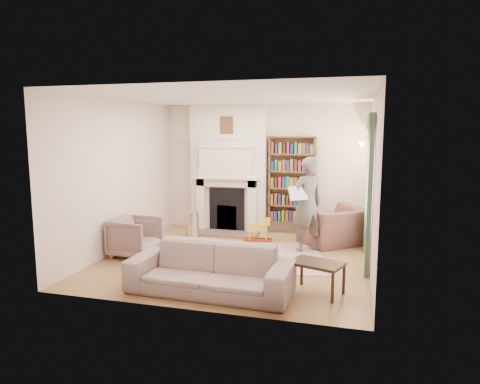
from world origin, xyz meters
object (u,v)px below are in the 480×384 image
(armchair_left, at_px, (135,237))
(coffee_table, at_px, (316,278))
(man_reading, at_px, (307,205))
(sofa, at_px, (210,269))
(bookcase, at_px, (292,180))
(armchair_reading, at_px, (333,226))
(rocking_horse, at_px, (258,229))
(paraffin_heater, at_px, (193,225))

(armchair_left, bearing_deg, coffee_table, -102.19)
(armchair_left, distance_m, man_reading, 3.18)
(armchair_left, relative_size, sofa, 0.34)
(bookcase, relative_size, coffee_table, 2.64)
(armchair_left, xyz_separation_m, sofa, (1.87, -1.30, -0.02))
(armchair_reading, xyz_separation_m, man_reading, (-0.45, -0.60, 0.51))
(man_reading, bearing_deg, rocking_horse, -63.17)
(sofa, distance_m, paraffin_heater, 3.15)
(sofa, relative_size, coffee_table, 3.24)
(armchair_reading, distance_m, rocking_horse, 1.49)
(armchair_reading, xyz_separation_m, sofa, (-1.50, -3.03, -0.04))
(armchair_reading, height_order, rocking_horse, armchair_reading)
(rocking_horse, bearing_deg, man_reading, -29.45)
(armchair_reading, bearing_deg, bookcase, -75.91)
(coffee_table, relative_size, rocking_horse, 1.25)
(man_reading, height_order, coffee_table, man_reading)
(bookcase, distance_m, man_reading, 1.44)
(armchair_reading, xyz_separation_m, coffee_table, (-0.07, -2.68, -0.15))
(paraffin_heater, bearing_deg, sofa, -64.08)
(sofa, distance_m, coffee_table, 1.47)
(bookcase, bearing_deg, armchair_left, -134.75)
(coffee_table, height_order, paraffin_heater, paraffin_heater)
(man_reading, distance_m, paraffin_heater, 2.53)
(man_reading, bearing_deg, bookcase, -109.27)
(coffee_table, bearing_deg, sofa, -146.57)
(paraffin_heater, xyz_separation_m, rocking_horse, (1.40, 0.05, -0.03))
(bookcase, relative_size, rocking_horse, 3.31)
(coffee_table, distance_m, paraffin_heater, 3.74)
(armchair_reading, distance_m, man_reading, 0.91)
(armchair_reading, bearing_deg, coffee_table, 50.07)
(man_reading, bearing_deg, armchair_left, -18.32)
(coffee_table, distance_m, rocking_horse, 2.89)
(bookcase, xyz_separation_m, armchair_left, (-2.44, -2.46, -0.82))
(man_reading, height_order, paraffin_heater, man_reading)
(armchair_left, height_order, rocking_horse, armchair_left)
(bookcase, relative_size, armchair_left, 2.40)
(paraffin_heater, bearing_deg, man_reading, -9.46)
(armchair_reading, distance_m, coffee_table, 2.68)
(coffee_table, xyz_separation_m, rocking_horse, (-1.40, 2.53, 0.02))
(paraffin_heater, bearing_deg, armchair_reading, 3.88)
(armchair_reading, height_order, armchair_left, armchair_reading)
(man_reading, bearing_deg, sofa, 27.10)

